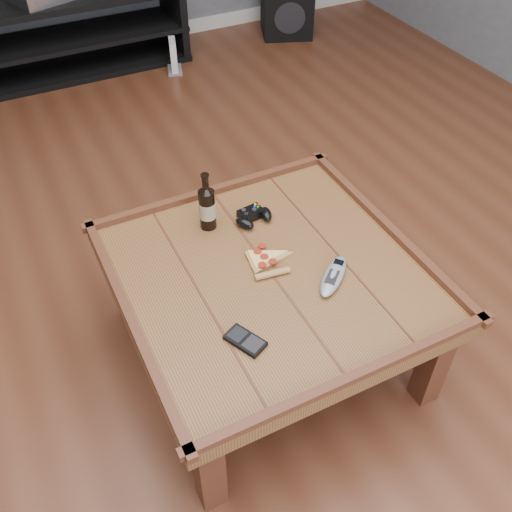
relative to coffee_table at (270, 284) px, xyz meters
name	(u,v)px	position (x,y,z in m)	size (l,w,h in m)	color
ground	(268,352)	(0.00, 0.00, -0.39)	(6.00, 6.00, 0.00)	#4E2716
baseboard	(78,48)	(0.00, 2.99, -0.34)	(5.00, 0.02, 0.10)	silver
coffee_table	(270,284)	(0.00, 0.00, 0.00)	(1.03, 1.03, 0.48)	#533017
media_console	(81,34)	(0.00, 2.75, -0.15)	(1.40, 0.45, 0.50)	black
beer_bottle	(207,206)	(-0.09, 0.31, 0.15)	(0.06, 0.06, 0.23)	black
game_controller	(253,216)	(0.07, 0.26, 0.08)	(0.16, 0.12, 0.04)	black
pizza_slice	(265,261)	(0.01, 0.05, 0.07)	(0.16, 0.23, 0.02)	#B57B4E
smartphone	(245,341)	(-0.20, -0.23, 0.07)	(0.11, 0.14, 0.02)	black
remote_control	(333,276)	(0.17, -0.12, 0.07)	(0.20, 0.18, 0.03)	gray
subwoofer	(287,9)	(1.54, 2.66, -0.21)	(0.47, 0.47, 0.36)	black
game_console	(174,57)	(0.53, 2.44, -0.29)	(0.14, 0.19, 0.22)	gray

